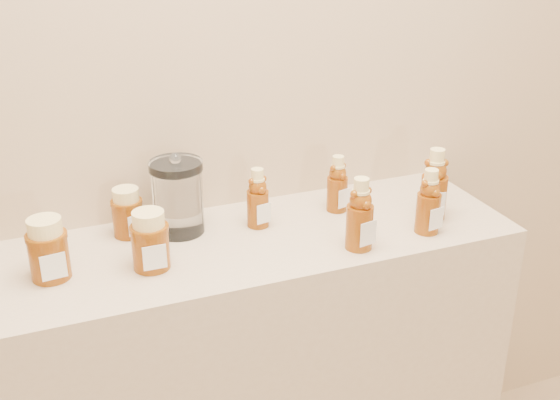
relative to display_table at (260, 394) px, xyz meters
name	(u,v)px	position (x,y,z in m)	size (l,w,h in m)	color
wall_back	(225,24)	(0.00, 0.20, 0.90)	(3.50, 0.02, 2.70)	tan
display_table	(260,394)	(0.00, 0.00, 0.00)	(1.20, 0.40, 0.90)	tan
bear_bottle_back_left	(258,194)	(0.02, 0.06, 0.53)	(0.06, 0.06, 0.16)	#692E08
bear_bottle_back_mid	(338,180)	(0.23, 0.07, 0.53)	(0.05, 0.05, 0.16)	#692E08
bear_bottle_back_right	(435,179)	(0.43, -0.05, 0.55)	(0.07, 0.07, 0.20)	#692E08
bear_bottle_front_left	(360,209)	(0.19, -0.13, 0.54)	(0.06, 0.06, 0.19)	#692E08
bear_bottle_front_right	(429,197)	(0.38, -0.12, 0.54)	(0.06, 0.06, 0.18)	#692E08
honey_jar_left	(48,249)	(-0.45, -0.01, 0.52)	(0.08, 0.08, 0.13)	#692E08
honey_jar_back	(127,212)	(-0.27, 0.12, 0.51)	(0.07, 0.07, 0.12)	#692E08
honey_jar_front	(150,240)	(-0.25, -0.05, 0.51)	(0.08, 0.08, 0.13)	#692E08
glass_canister	(178,194)	(-0.16, 0.10, 0.54)	(0.12, 0.12, 0.19)	white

